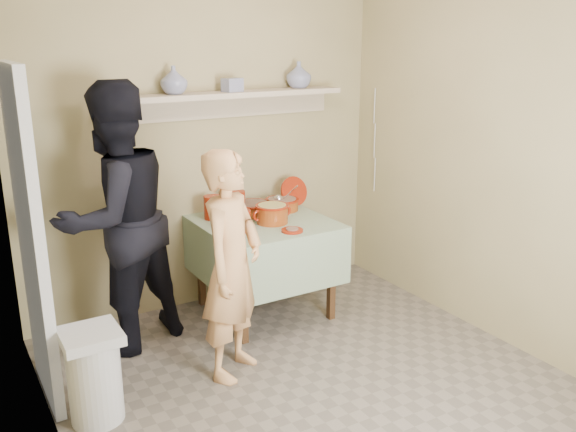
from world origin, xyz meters
TOP-DOWN VIEW (x-y plane):
  - ground at (0.00, 0.00)m, footprint 3.50×3.50m
  - tile_panel at (-1.46, 0.95)m, footprint 0.06×0.70m
  - plate_stack_a at (-0.06, 1.53)m, footprint 0.14×0.14m
  - plate_stack_b at (0.14, 1.55)m, footprint 0.16×0.16m
  - bowl_stack at (-0.02, 1.15)m, footprint 0.16×0.16m
  - empty_bowl at (-0.07, 1.31)m, footprint 0.16×0.16m
  - propped_lid at (0.69, 1.55)m, footprint 0.26×0.12m
  - vase_right at (0.78, 1.63)m, footprint 0.23×0.23m
  - vase_left at (-0.29, 1.64)m, footprint 0.26×0.26m
  - ceramic_box at (0.17, 1.61)m, footprint 0.16×0.13m
  - person_cook at (-0.36, 0.59)m, footprint 0.65×0.61m
  - person_helper at (-0.87, 1.32)m, footprint 1.10×0.99m
  - room_shell at (0.00, 0.00)m, footprint 3.04×3.54m
  - serving_table at (0.25, 1.28)m, footprint 0.97×0.97m
  - cazuela_meat_a at (0.26, 1.48)m, footprint 0.30×0.30m
  - cazuela_meat_b at (0.52, 1.47)m, footprint 0.28×0.28m
  - ladle at (0.48, 1.44)m, footprint 0.08×0.26m
  - cazuela_rice at (0.28, 1.20)m, footprint 0.33×0.25m
  - front_plate at (0.30, 0.94)m, footprint 0.16×0.16m
  - wall_shelf at (0.20, 1.65)m, footprint 1.80×0.25m
  - trash_bin at (-1.27, 0.51)m, footprint 0.32×0.32m
  - electrical_cord at (1.47, 1.48)m, footprint 0.01×0.05m

SIDE VIEW (x-z plane):
  - ground at x=0.00m, z-range 0.00..0.00m
  - trash_bin at x=-1.27m, z-range 0.00..0.56m
  - serving_table at x=0.25m, z-range 0.26..1.02m
  - person_cook at x=-0.36m, z-range 0.00..1.48m
  - front_plate at x=0.30m, z-range 0.76..0.78m
  - empty_bowl at x=-0.07m, z-range 0.76..0.81m
  - cazuela_meat_a at x=0.26m, z-range 0.77..0.87m
  - cazuela_meat_b at x=0.52m, z-range 0.77..0.87m
  - bowl_stack at x=-0.02m, z-range 0.76..0.92m
  - cazuela_rice at x=0.28m, z-range 0.77..0.92m
  - plate_stack_a at x=-0.06m, z-range 0.76..0.94m
  - plate_stack_b at x=0.14m, z-range 0.76..0.95m
  - ladle at x=0.48m, z-range 0.78..0.97m
  - propped_lid at x=0.69m, z-range 0.76..1.00m
  - person_helper at x=-0.87m, z-range 0.00..1.87m
  - tile_panel at x=-1.46m, z-range 0.00..2.00m
  - electrical_cord at x=1.47m, z-range 0.80..1.70m
  - room_shell at x=0.00m, z-range 0.30..2.92m
  - wall_shelf at x=0.20m, z-range 1.57..1.78m
  - ceramic_box at x=0.17m, z-range 1.72..1.82m
  - vase_left at x=-0.29m, z-range 1.72..1.92m
  - vase_right at x=0.78m, z-range 1.72..1.93m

